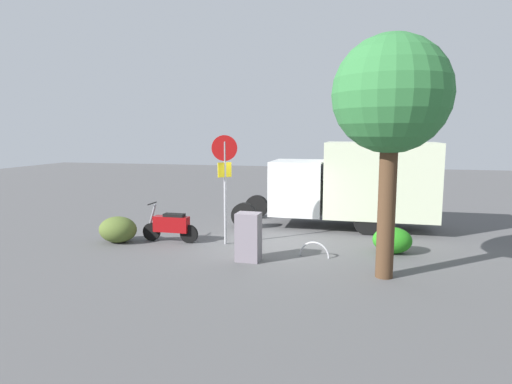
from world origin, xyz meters
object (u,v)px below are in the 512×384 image
(motorcycle, at_px, (171,225))
(street_tree, at_px, (391,97))
(bike_rack_hoop, at_px, (314,257))
(utility_cabinet, at_px, (248,237))
(box_truck_near, at_px, (353,182))
(stop_sign, at_px, (225,172))

(motorcycle, relative_size, street_tree, 0.33)
(street_tree, bearing_deg, bike_rack_hoop, -36.16)
(street_tree, xyz_separation_m, utility_cabinet, (3.42, -0.53, -3.49))
(utility_cabinet, bearing_deg, box_truck_near, -118.28)
(street_tree, bearing_deg, box_truck_near, -80.73)
(bike_rack_hoop, bearing_deg, box_truck_near, -102.73)
(street_tree, height_order, utility_cabinet, street_tree)
(utility_cabinet, height_order, bike_rack_hoop, utility_cabinet)
(stop_sign, bearing_deg, bike_rack_hoop, 165.07)
(box_truck_near, distance_m, utility_cabinet, 5.48)
(stop_sign, height_order, utility_cabinet, stop_sign)
(box_truck_near, height_order, street_tree, street_tree)
(motorcycle, height_order, bike_rack_hoop, motorcycle)
(motorcycle, distance_m, utility_cabinet, 3.14)
(box_truck_near, bearing_deg, utility_cabinet, 61.76)
(utility_cabinet, bearing_deg, stop_sign, -53.34)
(bike_rack_hoop, bearing_deg, utility_cabinet, 24.57)
(box_truck_near, xyz_separation_m, stop_sign, (3.66, 3.25, 0.55))
(motorcycle, xyz_separation_m, utility_cabinet, (-2.82, 1.36, 0.12))
(box_truck_near, distance_m, street_tree, 5.90)
(stop_sign, height_order, bike_rack_hoop, stop_sign)
(box_truck_near, height_order, motorcycle, box_truck_near)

